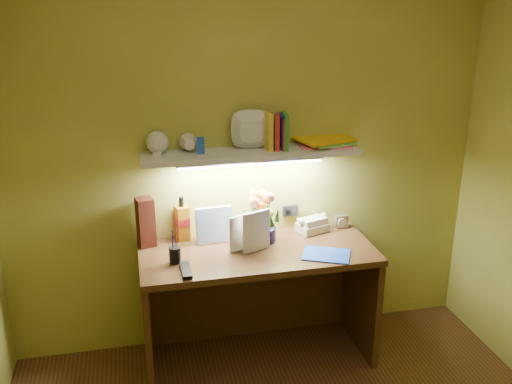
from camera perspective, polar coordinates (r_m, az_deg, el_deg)
desk at (r=3.59m, az=0.19°, el=-11.25°), size 1.40×0.60×0.75m
flower_bouquet at (r=3.48m, az=0.57°, el=-2.51°), size 0.23×0.23×0.31m
telephone at (r=3.67m, az=5.66°, el=-3.14°), size 0.21×0.18×0.11m
desk_clock at (r=3.75m, az=8.50°, el=-2.93°), size 0.09×0.05×0.09m
whisky_bottle at (r=3.53m, az=-7.41°, el=-2.65°), size 0.09×0.09×0.28m
whisky_box at (r=3.48m, az=-10.97°, el=-2.98°), size 0.12×0.12×0.30m
pen_cup at (r=3.26m, az=-8.13°, el=-5.73°), size 0.08×0.08×0.16m
art_card at (r=3.49m, az=-4.21°, el=-3.30°), size 0.22×0.06×0.22m
tv_remote at (r=3.18m, az=-7.02°, el=-7.78°), size 0.05×0.19×0.02m
blue_folder at (r=3.37m, az=7.04°, el=-6.23°), size 0.33×0.30×0.01m
desk_book_a at (r=3.33m, az=-2.64°, el=-4.40°), size 0.16×0.09×0.22m
desk_book_b at (r=3.31m, az=-1.28°, el=-4.28°), size 0.18×0.08×0.25m
wall_shelf at (r=3.38m, az=-0.18°, el=4.59°), size 1.32×0.34×0.25m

